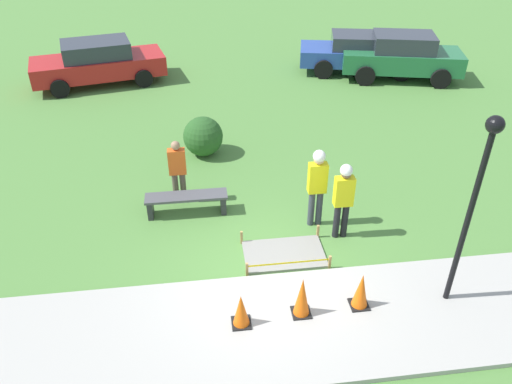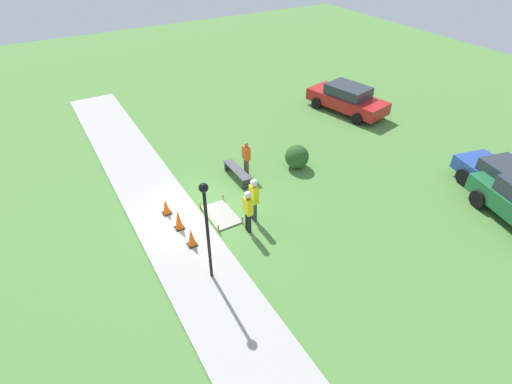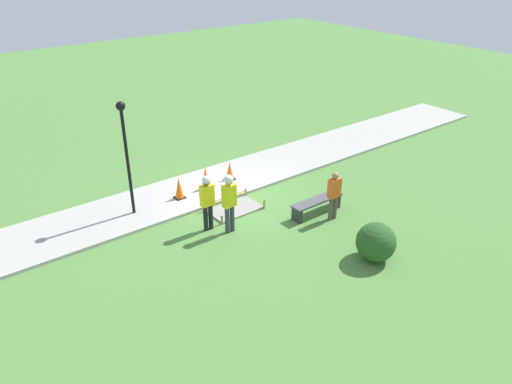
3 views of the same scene
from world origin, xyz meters
TOP-DOWN VIEW (x-y plane):
  - ground_plane at (0.00, 0.00)m, footprint 60.00×60.00m
  - sidewalk at (0.00, -1.29)m, footprint 28.00×2.57m
  - wet_concrete_patch at (0.45, 0.63)m, footprint 1.72×1.07m
  - traffic_cone_near_patch at (-0.63, -1.18)m, footprint 0.34×0.34m
  - traffic_cone_far_patch at (0.45, -1.08)m, footprint 0.34×0.34m
  - traffic_cone_sidewalk_edge at (1.54, -1.02)m, footprint 0.34×0.34m
  - park_bench at (-1.52, 2.42)m, footprint 1.87×0.44m
  - worker_supervisor at (1.32, 1.63)m, footprint 0.40×0.27m
  - worker_assistant at (1.77, 1.13)m, footprint 0.40×0.26m
  - bystander_in_orange_shirt at (-1.68, 2.97)m, footprint 0.40×0.22m
  - lamppost_near at (3.19, -1.04)m, footprint 0.28×0.28m
  - parked_car_blue at (5.37, 11.23)m, footprint 4.97×2.68m
  - parked_car_red at (-4.58, 11.27)m, footprint 4.98×2.79m
  - parked_car_green at (6.63, 10.34)m, footprint 4.65×2.73m
  - shrub_rounded_near at (-1.01, 5.25)m, footprint 1.10×1.10m

SIDE VIEW (x-z plane):
  - ground_plane at x=0.00m, z-range 0.00..0.00m
  - wet_concrete_patch at x=0.45m, z-range -0.12..0.19m
  - sidewalk at x=0.00m, z-range 0.00..0.10m
  - park_bench at x=-1.52m, z-range 0.11..0.61m
  - traffic_cone_near_patch at x=-0.63m, z-range 0.10..0.76m
  - traffic_cone_sidewalk_edge at x=1.54m, z-range 0.10..0.83m
  - traffic_cone_far_patch at x=0.45m, z-range 0.10..0.91m
  - shrub_rounded_near at x=-1.01m, z-range 0.00..1.10m
  - parked_car_blue at x=5.37m, z-range 0.04..1.52m
  - parked_car_red at x=-4.58m, z-range 0.02..1.59m
  - parked_car_green at x=6.63m, z-range 0.02..1.70m
  - bystander_in_orange_shirt at x=-1.68m, z-range 0.10..1.71m
  - worker_assistant at x=1.77m, z-range 0.18..1.97m
  - worker_supervisor at x=1.32m, z-range 0.20..2.08m
  - lamppost_near at x=3.19m, z-range 0.69..4.34m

